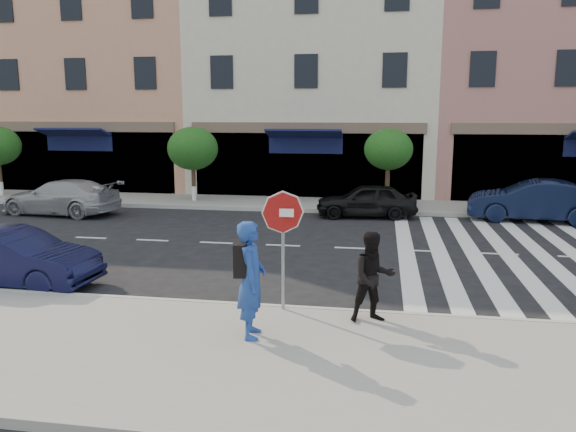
# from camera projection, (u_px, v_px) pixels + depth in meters

# --- Properties ---
(ground) EXTENTS (120.00, 120.00, 0.00)m
(ground) POSITION_uv_depth(u_px,v_px,m) (251.00, 287.00, 12.38)
(ground) COLOR black
(ground) RESTS_ON ground
(sidewalk_near) EXTENTS (60.00, 4.50, 0.15)m
(sidewalk_near) POSITION_uv_depth(u_px,v_px,m) (196.00, 356.00, 8.73)
(sidewalk_near) COLOR gray
(sidewalk_near) RESTS_ON ground
(sidewalk_far) EXTENTS (60.00, 3.00, 0.15)m
(sidewalk_far) POSITION_uv_depth(u_px,v_px,m) (313.00, 204.00, 23.03)
(sidewalk_far) COLOR gray
(sidewalk_far) RESTS_ON ground
(building_west_mid) EXTENTS (10.00, 9.00, 14.00)m
(building_west_mid) POSITION_uv_depth(u_px,v_px,m) (119.00, 50.00, 29.38)
(building_west_mid) COLOR tan
(building_west_mid) RESTS_ON ground
(building_centre) EXTENTS (11.00, 9.00, 11.00)m
(building_centre) POSITION_uv_depth(u_px,v_px,m) (318.00, 78.00, 27.94)
(building_centre) COLOR beige
(building_centre) RESTS_ON ground
(street_tree_wb) EXTENTS (2.10, 2.10, 3.06)m
(street_tree_wb) POSITION_uv_depth(u_px,v_px,m) (193.00, 149.00, 23.25)
(street_tree_wb) COLOR #473323
(street_tree_wb) RESTS_ON sidewalk_far
(street_tree_c) EXTENTS (1.90, 1.90, 3.04)m
(street_tree_c) POSITION_uv_depth(u_px,v_px,m) (388.00, 150.00, 21.93)
(street_tree_c) COLOR #473323
(street_tree_c) RESTS_ON sidewalk_far
(stop_sign) EXTENTS (0.80, 0.10, 2.25)m
(stop_sign) POSITION_uv_depth(u_px,v_px,m) (283.00, 223.00, 10.27)
(stop_sign) COLOR gray
(stop_sign) RESTS_ON sidewalk_near
(photographer) EXTENTS (0.56, 0.77, 1.94)m
(photographer) POSITION_uv_depth(u_px,v_px,m) (251.00, 279.00, 9.14)
(photographer) COLOR navy
(photographer) RESTS_ON sidewalk_near
(walker) EXTENTS (0.94, 0.84, 1.62)m
(walker) POSITION_uv_depth(u_px,v_px,m) (373.00, 277.00, 9.83)
(walker) COLOR black
(walker) RESTS_ON sidewalk_near
(car_near_mid) EXTENTS (3.93, 1.56, 1.27)m
(car_near_mid) POSITION_uv_depth(u_px,v_px,m) (12.00, 258.00, 12.40)
(car_near_mid) COLOR black
(car_near_mid) RESTS_ON ground
(car_far_left) EXTENTS (4.71, 2.36, 1.31)m
(car_far_left) POSITION_uv_depth(u_px,v_px,m) (61.00, 197.00, 21.12)
(car_far_left) COLOR #9B9A9F
(car_far_left) RESTS_ON ground
(car_far_mid) EXTENTS (3.76, 1.76, 1.24)m
(car_far_mid) POSITION_uv_depth(u_px,v_px,m) (366.00, 200.00, 20.56)
(car_far_mid) COLOR black
(car_far_mid) RESTS_ON ground
(car_far_right) EXTENTS (4.63, 2.14, 1.47)m
(car_far_right) POSITION_uv_depth(u_px,v_px,m) (534.00, 201.00, 19.75)
(car_far_right) COLOR black
(car_far_right) RESTS_ON ground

